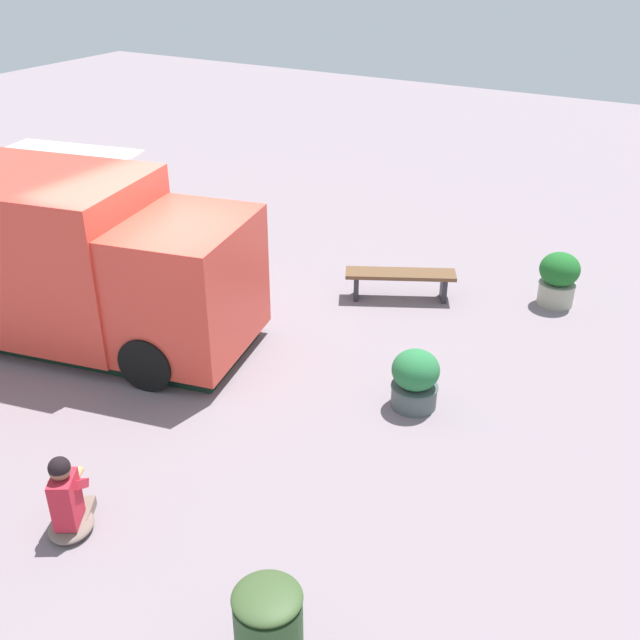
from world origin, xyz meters
name	(u,v)px	position (x,y,z in m)	size (l,w,h in m)	color
ground_plane	(179,346)	(0.00, 0.00, 0.00)	(40.00, 40.00, 0.00)	gray
food_truck	(70,263)	(1.43, 0.47, 1.15)	(5.29, 3.15, 2.39)	#DB4031
person_customer	(68,501)	(-1.43, 3.38, 0.35)	(0.65, 0.76, 0.91)	#78655B
planter_flowering_near	(558,278)	(-4.32, -4.03, 0.45)	(0.62, 0.62, 0.86)	#9FA08B
planter_flowering_far	(415,379)	(-3.52, -0.31, 0.39)	(0.59, 0.59, 0.77)	#4B5856
plaza_bench	(400,278)	(-2.10, -2.98, 0.35)	(1.74, 1.14, 0.46)	brown
trash_bin	(269,632)	(-4.03, 3.73, 0.45)	(0.56, 0.56, 0.89)	#2F502A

